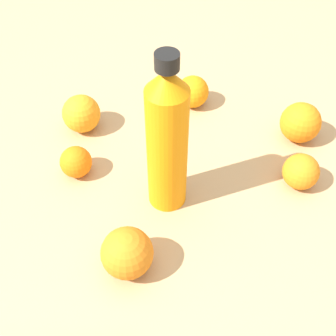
% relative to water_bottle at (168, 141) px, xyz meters
% --- Properties ---
extents(ground_plane, '(2.40, 2.40, 0.00)m').
position_rel_water_bottle_xyz_m(ground_plane, '(0.02, -0.03, -0.14)').
color(ground_plane, tan).
extents(water_bottle, '(0.07, 0.07, 0.31)m').
position_rel_water_bottle_xyz_m(water_bottle, '(0.00, 0.00, 0.00)').
color(water_bottle, orange).
rests_on(water_bottle, ground_plane).
extents(orange_0, '(0.07, 0.07, 0.07)m').
position_rel_water_bottle_xyz_m(orange_0, '(-0.07, -0.27, -0.11)').
color(orange_0, orange).
rests_on(orange_0, ground_plane).
extents(orange_1, '(0.07, 0.07, 0.07)m').
position_rel_water_bottle_xyz_m(orange_1, '(-0.25, -0.02, -0.11)').
color(orange_1, orange).
rests_on(orange_1, ground_plane).
extents(orange_2, '(0.08, 0.08, 0.08)m').
position_rel_water_bottle_xyz_m(orange_2, '(0.07, 0.14, -0.10)').
color(orange_2, orange).
rests_on(orange_2, ground_plane).
extents(orange_3, '(0.08, 0.08, 0.08)m').
position_rel_water_bottle_xyz_m(orange_3, '(-0.28, -0.15, -0.10)').
color(orange_3, orange).
rests_on(orange_3, ground_plane).
extents(orange_4, '(0.06, 0.06, 0.06)m').
position_rel_water_bottle_xyz_m(orange_4, '(0.17, -0.07, -0.11)').
color(orange_4, orange).
rests_on(orange_4, ground_plane).
extents(orange_5, '(0.08, 0.08, 0.08)m').
position_rel_water_bottle_xyz_m(orange_5, '(0.17, -0.20, -0.11)').
color(orange_5, orange).
rests_on(orange_5, ground_plane).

